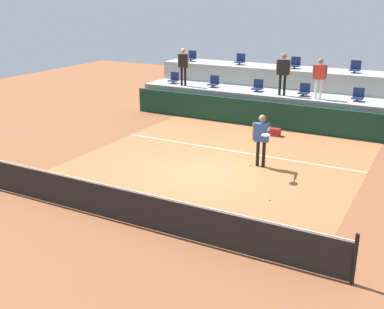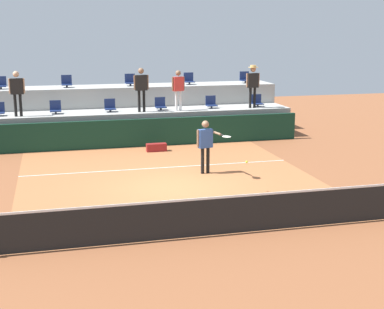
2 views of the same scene
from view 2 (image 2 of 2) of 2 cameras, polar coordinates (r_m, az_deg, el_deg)
name	(u,v)px [view 2 (image 2 of 2)]	position (r m, az deg, el deg)	size (l,w,h in m)	color
ground_plane	(174,188)	(16.28, -1.83, -3.43)	(40.00, 40.00, 0.00)	brown
court_inner_paint	(167,179)	(17.22, -2.55, -2.51)	(9.00, 10.00, 0.01)	#A36038
court_service_line	(159,168)	(18.55, -3.43, -1.39)	(9.00, 0.06, 0.00)	silver
tennis_net	(213,215)	(12.43, 2.17, -6.22)	(10.48, 0.08, 1.07)	black
sponsor_backboard	(141,133)	(21.90, -5.24, 2.24)	(13.00, 0.16, 1.10)	#0F3323
seating_tier_lower	(136,125)	(23.15, -5.75, 3.00)	(13.00, 1.80, 1.25)	#9E9E99
seating_tier_upper	(130,109)	(24.84, -6.40, 4.65)	(13.00, 1.80, 2.10)	#9E9E99
stadium_chair_lower_left	(55,108)	(22.71, -13.86, 4.64)	(0.44, 0.40, 0.52)	#2D2D33
stadium_chair_lower_mid_left	(110,106)	(22.82, -8.42, 4.92)	(0.44, 0.40, 0.52)	#2D2D33
stadium_chair_lower_mid_right	(160,105)	(23.13, -3.26, 5.14)	(0.44, 0.40, 0.52)	#2D2D33
stadium_chair_lower_right	(211,103)	(23.64, 1.98, 5.32)	(0.44, 0.40, 0.52)	#2D2D33
stadium_chair_lower_far_right	(257,101)	(24.30, 6.71, 5.44)	(0.44, 0.40, 0.52)	#2D2D33
stadium_chair_upper_far_left	(1,84)	(24.48, -19.07, 6.89)	(0.44, 0.40, 0.52)	#2D2D33
stadium_chair_upper_left	(67,82)	(24.41, -12.77, 7.26)	(0.44, 0.40, 0.52)	#2D2D33
stadium_chair_upper_center	(130,81)	(24.63, -6.38, 7.54)	(0.44, 0.40, 0.52)	#2D2D33
stadium_chair_upper_right	(189,79)	(25.14, -0.32, 7.72)	(0.44, 0.40, 0.52)	#2D2D33
stadium_chair_upper_far_right	(245,78)	(25.90, 5.46, 7.82)	(0.44, 0.40, 0.52)	#2D2D33
tennis_player	(206,141)	(17.60, 1.46, 1.36)	(0.89, 1.16, 1.72)	black
spectator_leaning_on_rail	(17,89)	(22.27, -17.56, 6.43)	(0.60, 0.24, 1.73)	black
spectator_in_white	(141,85)	(22.50, -5.24, 7.11)	(0.62, 0.25, 1.77)	black
spectator_in_grey	(178,87)	(22.80, -1.42, 7.00)	(0.58, 0.28, 1.65)	white
spectator_with_hat	(253,82)	(23.71, 6.27, 7.47)	(0.61, 0.44, 1.80)	black
tennis_ball	(247,162)	(15.64, 5.64, -0.77)	(0.07, 0.07, 0.07)	#CCE033
equipment_bag	(156,147)	(21.05, -3.68, 0.73)	(0.76, 0.28, 0.30)	maroon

